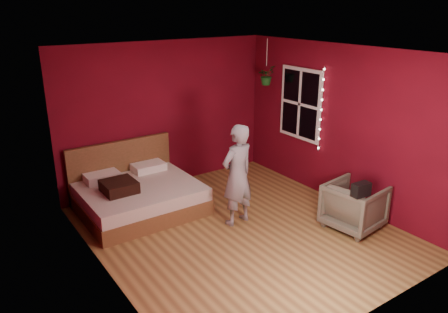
% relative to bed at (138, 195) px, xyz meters
% --- Properties ---
extents(floor, '(4.50, 4.50, 0.00)m').
position_rel_bed_xyz_m(floor, '(0.95, -1.51, -0.26)').
color(floor, olive).
rests_on(floor, ground).
extents(room_walls, '(4.04, 4.54, 2.62)m').
position_rel_bed_xyz_m(room_walls, '(0.95, -1.51, 1.42)').
color(room_walls, maroon).
rests_on(room_walls, ground).
extents(window, '(0.05, 0.97, 1.27)m').
position_rel_bed_xyz_m(window, '(2.92, -0.61, 1.24)').
color(window, white).
rests_on(window, room_walls).
extents(fairy_lights, '(0.04, 0.04, 1.45)m').
position_rel_bed_xyz_m(fairy_lights, '(2.89, -1.14, 1.24)').
color(fairy_lights, silver).
rests_on(fairy_lights, room_walls).
extents(bed, '(1.82, 1.55, 1.00)m').
position_rel_bed_xyz_m(bed, '(0.00, 0.00, 0.00)').
color(bed, brown).
rests_on(bed, ground).
extents(person, '(0.61, 0.44, 1.56)m').
position_rel_bed_xyz_m(person, '(1.06, -1.27, 0.52)').
color(person, gray).
rests_on(person, ground).
extents(armchair, '(0.86, 0.85, 0.70)m').
position_rel_bed_xyz_m(armchair, '(2.40, -2.38, 0.09)').
color(armchair, '#676351').
rests_on(armchair, ground).
extents(handbag, '(0.27, 0.15, 0.19)m').
position_rel_bed_xyz_m(handbag, '(2.12, -2.67, 0.54)').
color(handbag, black).
rests_on(handbag, armchair).
extents(throw_pillow, '(0.49, 0.49, 0.17)m').
position_rel_bed_xyz_m(throw_pillow, '(-0.35, -0.14, 0.28)').
color(throw_pillow, black).
rests_on(throw_pillow, bed).
extents(hanging_plant, '(0.39, 0.36, 0.82)m').
position_rel_bed_xyz_m(hanging_plant, '(2.62, 0.00, 1.69)').
color(hanging_plant, silver).
rests_on(hanging_plant, room_walls).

